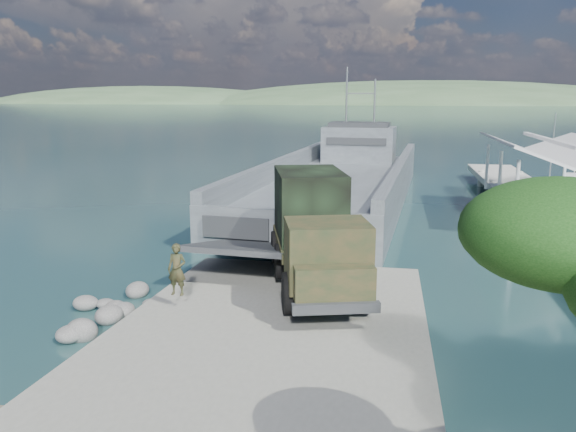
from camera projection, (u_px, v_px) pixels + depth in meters
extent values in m
plane|color=#1C4543|center=(273.00, 336.00, 18.52)|extent=(1400.00, 1400.00, 0.00)
cube|color=gray|center=(266.00, 342.00, 17.51)|extent=(10.00, 18.00, 0.50)
cube|color=#AFAFA5|center=(549.00, 212.00, 33.31)|extent=(4.00, 44.00, 0.50)
cube|color=#484F55|center=(339.00, 195.00, 42.19)|extent=(11.98, 32.55, 2.66)
cube|color=#484F55|center=(282.00, 167.00, 42.90)|extent=(3.07, 31.87, 1.38)
cube|color=#484F55|center=(400.00, 171.00, 40.66)|extent=(3.07, 31.87, 1.38)
cube|color=#484F55|center=(284.00, 238.00, 27.09)|extent=(9.58, 1.15, 2.77)
cube|color=#484F55|center=(359.00, 144.00, 51.63)|extent=(6.69, 4.73, 3.19)
cube|color=#2E3134|center=(360.00, 124.00, 51.25)|extent=(5.56, 3.80, 0.43)
cylinder|color=gray|center=(347.00, 97.00, 51.06)|extent=(0.17, 0.17, 5.32)
cylinder|color=gray|center=(374.00, 103.00, 50.53)|extent=(0.17, 0.17, 4.25)
cylinder|color=black|center=(290.00, 293.00, 19.01)|extent=(0.87, 1.51, 1.43)
cylinder|color=black|center=(364.00, 291.00, 19.24)|extent=(0.87, 1.51, 1.43)
cylinder|color=black|center=(281.00, 261.00, 22.67)|extent=(0.87, 1.51, 1.43)
cylinder|color=black|center=(343.00, 260.00, 22.89)|extent=(0.87, 1.51, 1.43)
cylinder|color=black|center=(277.00, 247.00, 24.81)|extent=(0.87, 1.51, 1.43)
cylinder|color=black|center=(334.00, 246.00, 25.04)|extent=(0.87, 1.51, 1.43)
cube|color=black|center=(315.00, 261.00, 22.10)|extent=(4.60, 8.73, 0.28)
cube|color=#1E2F1A|center=(327.00, 254.00, 18.96)|extent=(3.25, 2.87, 2.21)
cube|color=#1E2F1A|center=(334.00, 282.00, 17.78)|extent=(2.71, 1.64, 1.10)
cube|color=#1E2F1A|center=(310.00, 242.00, 23.52)|extent=(4.02, 5.63, 0.39)
cube|color=black|center=(309.00, 204.00, 23.40)|extent=(3.68, 4.75, 2.76)
cube|color=#2E3134|center=(336.00, 308.00, 17.39)|extent=(2.73, 1.01, 0.33)
imported|color=#1E2F1A|center=(177.00, 280.00, 19.70)|extent=(0.70, 0.47, 1.85)
cube|color=silver|center=(548.00, 192.00, 44.58)|extent=(3.19, 5.70, 0.90)
cube|color=silver|center=(556.00, 187.00, 43.49)|extent=(1.81, 1.94, 0.60)
cylinder|color=gray|center=(552.00, 152.00, 43.90)|extent=(0.10, 0.10, 5.97)
cube|color=silver|center=(573.00, 181.00, 50.73)|extent=(2.95, 4.93, 0.78)
cube|color=silver|center=(573.00, 177.00, 49.90)|extent=(1.61, 1.72, 0.52)
ellipsoid|color=#11360E|center=(562.00, 233.00, 8.21)|extent=(2.90, 2.90, 1.66)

